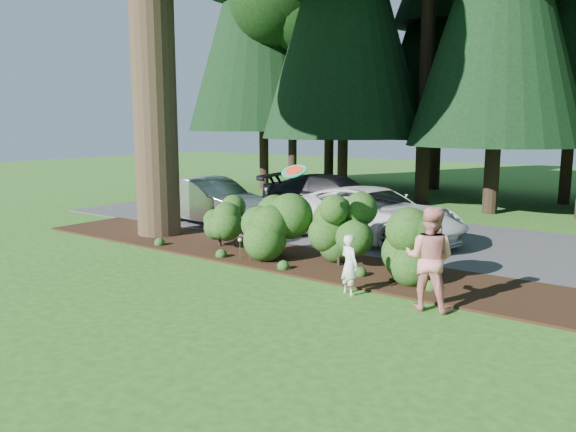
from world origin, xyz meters
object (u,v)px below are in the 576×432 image
Objects in this scene: child at (349,265)px; adult at (429,258)px; car_white_suv at (373,214)px; car_dark_suv at (334,197)px; car_silver_wagon at (210,201)px; frisbee at (294,171)px.

adult is at bearing -154.98° from child.
car_white_suv is 1.02× the size of car_dark_suv.
car_silver_wagon is 0.85× the size of car_white_suv.
adult is (9.01, -3.84, 0.15)m from car_silver_wagon.
child is at bearing -153.68° from car_dark_suv.
frisbee reaches higher than adult.
car_dark_suv is at bearing -34.39° from child.
car_dark_suv is 8.47m from child.
frisbee is (3.44, -7.14, 1.54)m from car_dark_suv.
frisbee reaches higher than child.
car_dark_suv reaches higher than car_white_suv.
car_white_suv is 2.87× the size of adult.
car_dark_suv is 4.40× the size of child.
car_silver_wagon is 4.19m from car_dark_suv.
car_dark_suv is (-2.71, 2.34, 0.02)m from car_white_suv.
car_dark_suv is at bearing -33.38° from car_silver_wagon.
adult is 3.54× the size of frisbee.
car_white_suv is at bearing -138.06° from car_dark_suv.
frisbee is (6.21, -4.01, 1.55)m from car_silver_wagon.
frisbee is at bearing 25.91° from child.
car_white_suv is at bearing -73.69° from car_silver_wagon.
car_white_suv is (5.48, 0.79, -0.01)m from car_silver_wagon.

